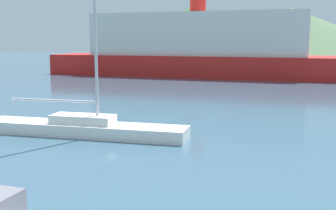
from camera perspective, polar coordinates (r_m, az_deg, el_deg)
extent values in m
cube|color=white|center=(17.58, -11.41, -3.26)|extent=(8.70, 1.78, 0.50)
cube|color=white|center=(17.49, -11.45, -1.89)|extent=(2.63, 1.10, 0.35)
cylinder|color=#BCBCC1|center=(17.98, -15.25, 0.60)|extent=(3.89, 0.26, 0.10)
cube|color=red|center=(45.31, 3.99, 5.34)|extent=(32.82, 10.55, 2.20)
cube|color=silver|center=(45.23, 4.04, 9.54)|extent=(23.09, 8.40, 4.43)
cylinder|color=red|center=(45.37, 4.08, 13.35)|extent=(1.69, 1.69, 1.60)
cone|color=#3D6038|center=(102.89, 3.60, 10.09)|extent=(45.53, 45.53, 12.14)
cone|color=#4C6647|center=(93.50, 16.24, 9.36)|extent=(49.96, 49.96, 10.43)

